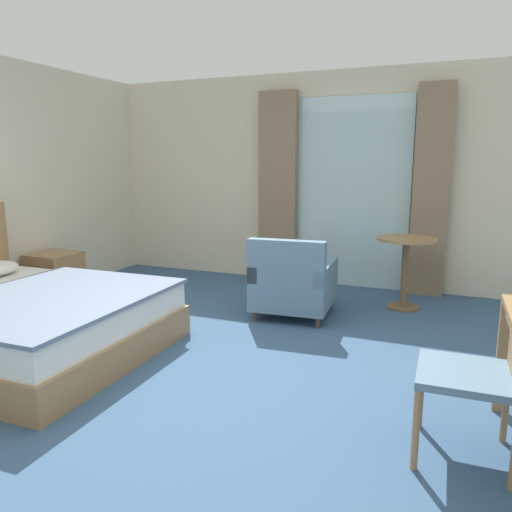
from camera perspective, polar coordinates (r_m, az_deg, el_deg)
name	(u,v)px	position (r m, az deg, el deg)	size (l,w,h in m)	color
ground	(190,380)	(3.73, -7.58, -13.96)	(6.03, 6.72, 0.10)	#38567A
wall_back	(314,180)	(6.26, 6.67, 8.73)	(5.63, 0.12, 2.57)	beige
balcony_glass_door	(351,194)	(6.08, 10.96, 7.09)	(1.37, 0.02, 2.26)	silver
curtain_panel_left	(278,189)	(6.23, 2.52, 7.77)	(0.48, 0.10, 2.35)	#897056
curtain_panel_right	(431,192)	(5.85, 19.54, 6.96)	(0.39, 0.10, 2.35)	#897056
bed	(12,318)	(4.46, -26.33, -6.47)	(2.21, 1.84, 1.11)	#9E754C
nightstand	(55,275)	(5.97, -22.17, -2.10)	(0.46, 0.49, 0.51)	#9E754C
desk_chair	(487,364)	(2.77, 25.10, -11.23)	(0.49, 0.49, 0.92)	slate
armchair_by_window	(293,284)	(4.88, 4.32, -3.26)	(0.79, 0.84, 0.80)	slate
round_cafe_table	(406,257)	(5.31, 16.88, -0.12)	(0.60, 0.60, 0.75)	#9E754C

